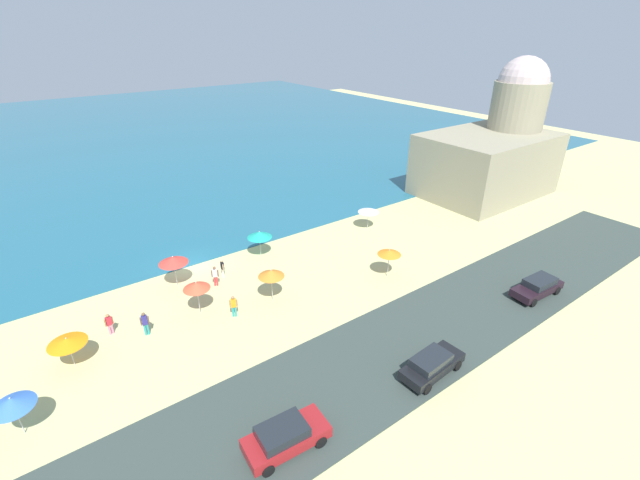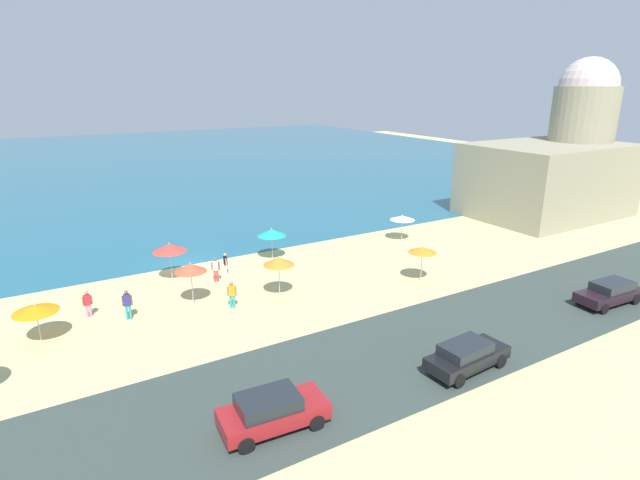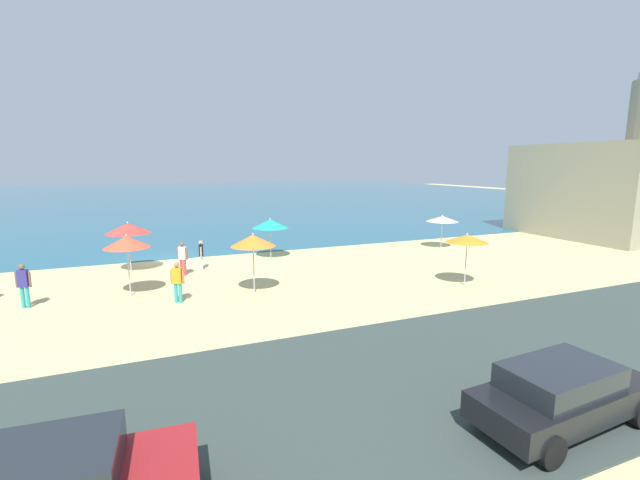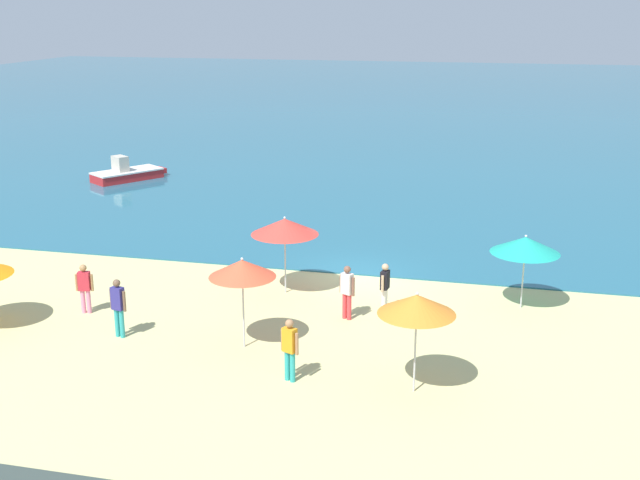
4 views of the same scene
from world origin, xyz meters
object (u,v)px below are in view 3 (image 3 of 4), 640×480
beach_umbrella_0 (127,242)px  beach_umbrella_3 (467,239)px  parked_car_0 (563,393)px  beach_umbrella_5 (270,224)px  bather_0 (201,253)px  beach_umbrella_8 (442,219)px  beach_umbrella_9 (253,241)px  beach_umbrella_6 (128,228)px  bather_1 (24,283)px  bather_2 (177,280)px  bather_4 (183,257)px

beach_umbrella_0 → beach_umbrella_3: size_ratio=1.08×
parked_car_0 → beach_umbrella_5: bearing=93.2°
beach_umbrella_0 → bather_0: (3.47, 3.68, -1.47)m
beach_umbrella_0 → beach_umbrella_8: size_ratio=1.19×
beach_umbrella_9 → parked_car_0: (3.72, -12.20, -1.55)m
bather_0 → beach_umbrella_9: bearing=-73.2°
beach_umbrella_6 → bather_1: 6.19m
beach_umbrella_5 → beach_umbrella_8: (11.60, -1.34, -0.11)m
beach_umbrella_3 → bather_2: 12.95m
beach_umbrella_3 → beach_umbrella_5: 11.47m
beach_umbrella_8 → bather_1: (-23.10, -3.86, -1.00)m
beach_umbrella_3 → bather_4: beach_umbrella_3 is taller
bather_0 → beach_umbrella_6: bearing=165.4°
beach_umbrella_9 → bather_1: beach_umbrella_9 is taller
beach_umbrella_0 → beach_umbrella_8: (19.31, 3.68, -0.36)m
beach_umbrella_3 → beach_umbrella_9: (-9.44, 2.60, 0.12)m
parked_car_0 → bather_2: bearing=119.9°
beach_umbrella_0 → bather_0: 5.26m
bather_0 → beach_umbrella_5: bearing=17.5°
bather_0 → parked_car_0: size_ratio=0.37×
beach_umbrella_5 → beach_umbrella_8: size_ratio=1.08×
beach_umbrella_6 → bather_4: size_ratio=1.54×
beach_umbrella_0 → beach_umbrella_6: size_ratio=1.01×
beach_umbrella_8 → parked_car_0: beach_umbrella_8 is taller
beach_umbrella_6 → beach_umbrella_8: 19.41m
bather_4 → beach_umbrella_5: bearing=23.3°
beach_umbrella_3 → bather_2: beach_umbrella_3 is taller
bather_1 → beach_umbrella_8: bearing=9.5°
beach_umbrella_0 → beach_umbrella_5: beach_umbrella_0 is taller
beach_umbrella_6 → beach_umbrella_9: beach_umbrella_9 is taller
beach_umbrella_8 → beach_umbrella_0: bearing=-169.2°
beach_umbrella_5 → bather_2: beach_umbrella_5 is taller
beach_umbrella_3 → beach_umbrella_8: bearing=58.7°
beach_umbrella_3 → beach_umbrella_8: beach_umbrella_3 is taller
beach_umbrella_8 → bather_0: (-15.85, -0.00, -1.12)m
beach_umbrella_3 → bather_2: size_ratio=1.45×
bather_1 → beach_umbrella_3: bearing=-12.5°
beach_umbrella_5 → bather_1: bearing=-155.7°
beach_umbrella_3 → beach_umbrella_5: beach_umbrella_3 is taller
bather_4 → beach_umbrella_9: bearing=-59.0°
beach_umbrella_8 → parked_car_0: 20.46m
beach_umbrella_8 → beach_umbrella_9: beach_umbrella_9 is taller
beach_umbrella_6 → beach_umbrella_9: 8.07m
bather_1 → bather_2: bearing=-15.8°
beach_umbrella_5 → beach_umbrella_3: bearing=-53.7°
beach_umbrella_9 → bather_0: size_ratio=1.68×
beach_umbrella_6 → bather_0: bearing=-14.6°
beach_umbrella_3 → beach_umbrella_5: (-6.78, 9.25, -0.12)m
bather_1 → parked_car_0: (12.57, -13.64, -0.20)m
beach_umbrella_6 → beach_umbrella_8: beach_umbrella_6 is taller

